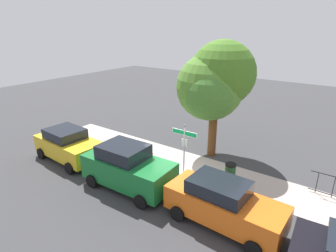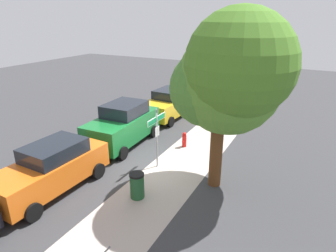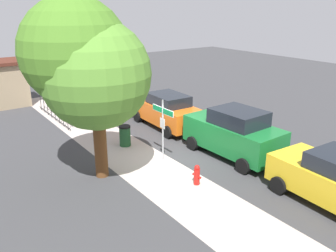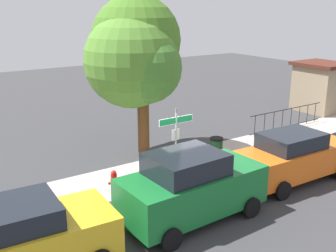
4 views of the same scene
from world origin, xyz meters
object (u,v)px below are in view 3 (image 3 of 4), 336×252
(car_black, at_px, (125,94))
(fire_hydrant, at_px, (197,175))
(car_orange, at_px, (166,110))
(car_green, at_px, (234,133))
(street_sign, at_px, (163,120))
(utility_shed, at_px, (4,83))
(trash_bin, at_px, (125,136))
(shade_tree, at_px, (90,67))

(car_black, height_order, fire_hydrant, car_black)
(car_orange, bearing_deg, car_black, -0.21)
(car_green, xyz_separation_m, car_orange, (4.80, 0.16, -0.12))
(street_sign, height_order, utility_shed, utility_shed)
(car_green, height_order, fire_hydrant, car_green)
(car_orange, relative_size, car_black, 0.97)
(car_black, bearing_deg, street_sign, 157.32)
(utility_shed, xyz_separation_m, trash_bin, (-10.60, -2.90, -1.00))
(car_green, distance_m, car_orange, 4.80)
(street_sign, xyz_separation_m, car_green, (-1.37, -2.77, -0.73))
(street_sign, bearing_deg, shade_tree, 88.64)
(shade_tree, relative_size, car_orange, 1.45)
(car_green, bearing_deg, fire_hydrant, 108.30)
(shade_tree, height_order, trash_bin, shade_tree)
(street_sign, distance_m, car_black, 8.74)
(car_green, height_order, trash_bin, car_green)
(street_sign, height_order, trash_bin, street_sign)
(car_green, distance_m, trash_bin, 5.01)
(car_orange, bearing_deg, shade_tree, 122.99)
(utility_shed, bearing_deg, car_orange, -147.84)
(car_black, relative_size, trash_bin, 4.81)
(street_sign, distance_m, trash_bin, 2.76)
(street_sign, xyz_separation_m, car_black, (8.22, -2.80, -0.99))
(utility_shed, bearing_deg, trash_bin, -164.70)
(shade_tree, xyz_separation_m, utility_shed, (12.92, 0.43, -2.79))
(car_black, height_order, trash_bin, car_black)
(street_sign, bearing_deg, fire_hydrant, 175.38)
(car_green, distance_m, fire_hydrant, 3.23)
(trash_bin, bearing_deg, car_green, -138.94)
(shade_tree, distance_m, car_green, 6.75)
(shade_tree, distance_m, trash_bin, 5.09)
(trash_bin, bearing_deg, street_sign, -168.19)
(shade_tree, bearing_deg, car_orange, -59.00)
(car_orange, relative_size, trash_bin, 4.68)
(shade_tree, distance_m, car_orange, 7.33)
(car_green, bearing_deg, car_orange, 0.19)
(car_black, bearing_deg, shade_tree, 140.83)
(utility_shed, bearing_deg, street_sign, -165.33)
(utility_shed, height_order, fire_hydrant, utility_shed)
(shade_tree, height_order, car_orange, shade_tree)
(shade_tree, bearing_deg, trash_bin, -46.88)
(street_sign, xyz_separation_m, car_orange, (3.43, -2.61, -0.85))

